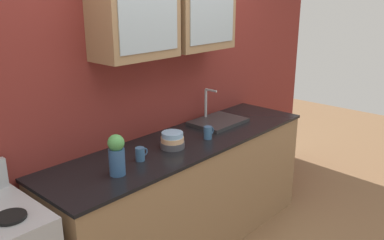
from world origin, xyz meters
TOP-DOWN VIEW (x-y plane):
  - back_wall_unit at (-0.00, 0.34)m, footprint 4.61×0.41m
  - counter at (0.00, 0.00)m, footprint 2.43×0.66m
  - sink_faucet at (0.51, 0.10)m, footprint 0.47×0.35m
  - bowl_stack at (-0.18, -0.03)m, footprint 0.18×0.18m
  - vase at (-0.75, -0.10)m, footprint 0.11×0.11m
  - cup_near_sink at (0.15, -0.10)m, footprint 0.11×0.07m
  - cup_near_bowls at (-0.50, -0.03)m, footprint 0.10×0.07m

SIDE VIEW (x-z plane):
  - counter at x=0.00m, z-range 0.00..0.93m
  - sink_faucet at x=0.51m, z-range 0.80..1.10m
  - cup_near_bowls at x=-0.50m, z-range 0.93..1.02m
  - cup_near_sink at x=0.15m, z-range 0.93..1.03m
  - bowl_stack at x=-0.18m, z-range 0.93..1.05m
  - vase at x=-0.75m, z-range 0.93..1.20m
  - back_wall_unit at x=0.00m, z-range 0.14..2.76m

